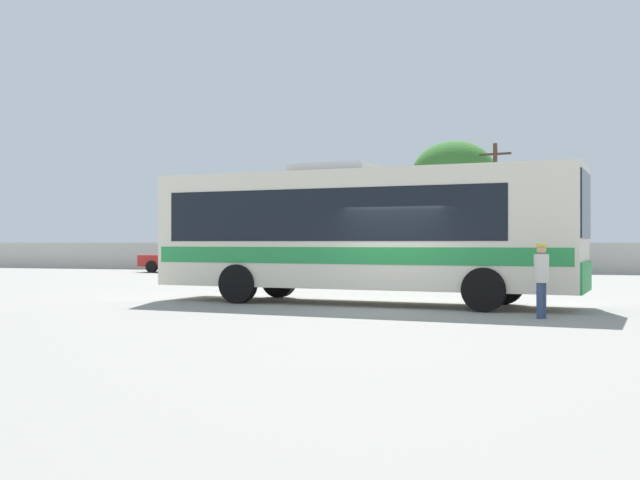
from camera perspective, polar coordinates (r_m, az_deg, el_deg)
The scene contains 11 objects.
ground_plane at distance 29.04m, azimuth 9.29°, elevation -3.38°, with size 300.00×300.00×0.00m, color gray.
perimeter_wall at distance 43.09m, azimuth 11.85°, elevation -1.26°, with size 80.00×0.30×1.61m, color beige.
coach_bus_cream_green at distance 20.84m, azimuth 2.79°, elevation 0.81°, with size 11.50×3.82×3.72m.
attendant_by_bus_door at distance 17.37m, azimuth 15.81°, elevation -2.52°, with size 0.42×0.42×1.60m.
parked_car_leftmost_red at distance 43.29m, azimuth -9.92°, elevation -1.31°, with size 4.53×2.12×1.44m.
parked_car_second_black at distance 41.46m, azimuth -3.34°, elevation -1.32°, with size 4.56×2.06×1.51m.
parked_car_third_red at distance 39.56m, azimuth 4.50°, elevation -1.44°, with size 4.11×2.03×1.41m.
parked_car_rightmost_dark_blue at distance 39.16m, azimuth 14.16°, elevation -1.39°, with size 4.14×2.04×1.50m.
utility_pole_near at distance 44.82m, azimuth 12.64°, elevation 2.56°, with size 1.78×0.51×7.17m.
roadside_tree_left at distance 48.72m, azimuth 0.92°, elevation 2.44°, with size 3.89×3.89×5.52m.
roadside_tree_midleft at distance 48.01m, azimuth 9.73°, elevation 4.50°, with size 5.19×5.19×7.75m.
Camera 1 is at (3.94, -18.72, 1.62)m, focal length 43.96 mm.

